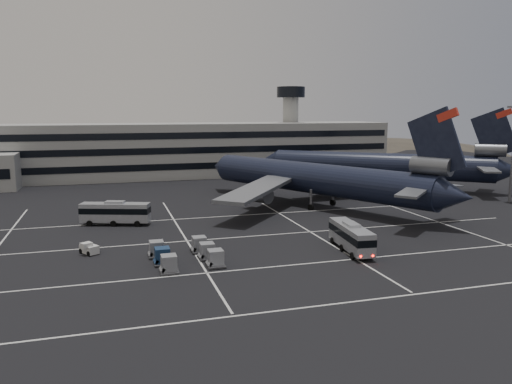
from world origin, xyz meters
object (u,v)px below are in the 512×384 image
bus_near (351,236)px  bus_far (115,212)px  trijet_main (316,178)px  uld_cluster (185,254)px

bus_near → bus_far: size_ratio=0.97×
trijet_main → uld_cluster: 38.96m
bus_near → uld_cluster: (-20.67, 1.47, -1.02)m
bus_far → uld_cluster: size_ratio=1.13×
trijet_main → bus_far: 35.92m
bus_near → bus_far: (-28.09, 23.48, 0.06)m
trijet_main → bus_far: trijet_main is taller
trijet_main → uld_cluster: trijet_main is taller
bus_near → uld_cluster: size_ratio=1.10×
trijet_main → bus_far: size_ratio=4.95×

